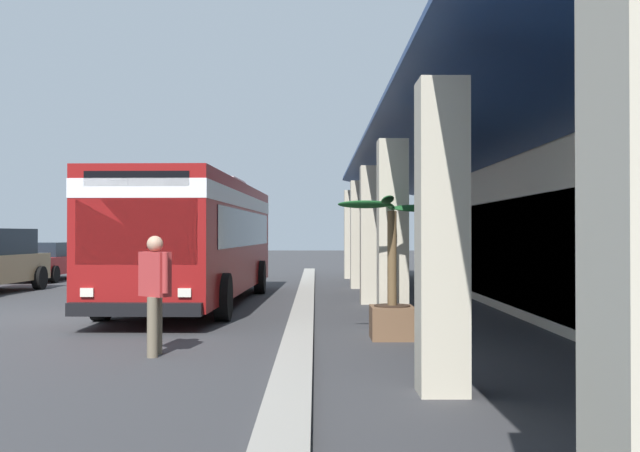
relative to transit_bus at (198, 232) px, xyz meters
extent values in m
plane|color=#38383A|center=(3.02, 5.99, -1.85)|extent=(120.00, 120.00, 0.00)
cube|color=#9E998E|center=(2.66, 2.77, -1.79)|extent=(37.05, 0.50, 0.12)
cube|color=beige|center=(-10.21, 4.50, -0.07)|extent=(0.55, 0.55, 3.57)
cube|color=beige|center=(-5.06, 4.50, -0.07)|extent=(0.55, 0.55, 3.57)
cube|color=beige|center=(0.09, 4.50, -0.07)|extent=(0.55, 0.55, 3.57)
cube|color=beige|center=(5.23, 4.50, -0.07)|extent=(0.55, 0.55, 3.57)
cube|color=beige|center=(10.38, 4.50, -0.07)|extent=(0.55, 0.55, 3.57)
cube|color=navy|center=(2.66, 5.83, 2.06)|extent=(30.88, 3.16, 0.82)
cube|color=#19232D|center=(2.66, 7.47, -0.45)|extent=(25.94, 0.08, 2.40)
cube|color=maroon|center=(0.05, 0.00, -0.13)|extent=(11.08, 2.93, 2.75)
cube|color=white|center=(0.05, 0.00, 0.80)|extent=(11.10, 2.96, 0.36)
cube|color=#19232D|center=(-0.25, 0.01, 0.10)|extent=(9.32, 2.90, 0.90)
cube|color=#19232D|center=(5.52, -0.19, 0.00)|extent=(0.14, 2.24, 1.20)
cube|color=black|center=(5.53, -0.19, 0.97)|extent=(0.13, 1.94, 0.28)
cube|color=black|center=(5.65, -0.20, -1.40)|extent=(0.29, 2.45, 0.24)
cube|color=silver|center=(5.60, 0.70, -1.10)|extent=(0.07, 0.24, 0.16)
cube|color=silver|center=(5.54, -1.09, -1.10)|extent=(0.07, 0.24, 0.16)
cube|color=silver|center=(-1.45, 0.05, 1.37)|extent=(2.46, 1.87, 0.24)
cylinder|color=black|center=(3.73, 1.14, -1.35)|extent=(1.00, 0.30, 1.00)
cylinder|color=black|center=(3.64, -1.40, -1.35)|extent=(1.00, 0.30, 1.00)
cylinder|color=black|center=(-2.98, 1.38, -1.35)|extent=(1.00, 0.30, 1.00)
cylinder|color=black|center=(-3.07, -1.17, -1.35)|extent=(1.00, 0.30, 1.00)
cylinder|color=black|center=(-4.55, -5.88, -1.47)|extent=(0.76, 0.26, 0.76)
cube|color=maroon|center=(-9.06, -7.45, -1.25)|extent=(4.42, 1.84, 0.66)
cube|color=#19232D|center=(-9.26, -7.45, -0.65)|extent=(2.48, 1.61, 0.54)
cylinder|color=black|center=(-7.58, -6.53, -1.53)|extent=(0.64, 0.22, 0.64)
cylinder|color=black|center=(-7.56, -8.33, -1.53)|extent=(0.64, 0.22, 0.64)
cylinder|color=black|center=(-10.57, -6.56, -1.53)|extent=(0.64, 0.22, 0.64)
cylinder|color=black|center=(-10.55, -8.36, -1.53)|extent=(0.64, 0.22, 0.64)
cylinder|color=#726651|center=(8.00, 0.67, -1.41)|extent=(0.16, 0.16, 0.88)
cylinder|color=#726651|center=(7.72, 0.67, -1.41)|extent=(0.16, 0.16, 0.88)
cube|color=#B23333|center=(7.86, 0.67, -0.64)|extent=(0.50, 0.54, 0.66)
sphere|color=tan|center=(7.86, 0.67, -0.19)|extent=(0.24, 0.24, 0.24)
cylinder|color=#B23333|center=(8.10, 0.87, -0.60)|extent=(0.09, 0.09, 0.60)
cylinder|color=#B23333|center=(7.62, 0.47, -0.60)|extent=(0.09, 0.09, 0.60)
cube|color=brown|center=(6.22, 4.38, -1.57)|extent=(0.74, 0.74, 0.56)
cylinder|color=#332319|center=(6.22, 4.38, -1.28)|extent=(0.63, 0.63, 0.02)
cylinder|color=brown|center=(6.22, 4.38, -0.47)|extent=(0.16, 0.16, 1.64)
ellipsoid|color=#195123|center=(6.68, 4.27, 0.53)|extent=(0.97, 0.44, 0.19)
ellipsoid|color=#195123|center=(6.11, 4.90, 0.41)|extent=(0.41, 1.08, 0.18)
ellipsoid|color=#195123|center=(5.74, 4.41, 0.45)|extent=(0.96, 0.26, 0.18)
ellipsoid|color=#195123|center=(6.27, 3.91, 0.47)|extent=(0.32, 0.96, 0.18)
camera|label=1|loc=(18.40, 3.07, -0.03)|focal=39.68mm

